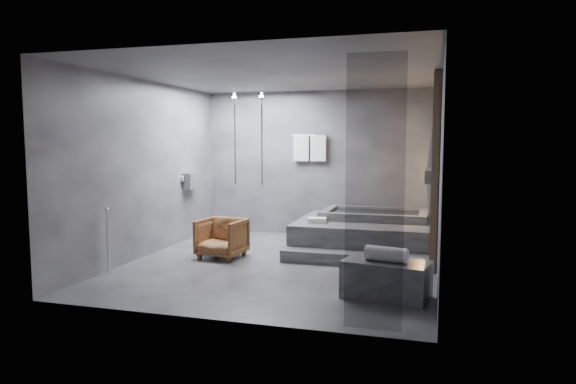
% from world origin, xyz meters
% --- Properties ---
extents(room, '(5.00, 5.04, 2.82)m').
position_xyz_m(room, '(0.40, 0.24, 1.73)').
color(room, '#2D2D30').
rests_on(room, ground).
extents(tub_deck, '(2.20, 2.00, 0.50)m').
position_xyz_m(tub_deck, '(1.05, 1.45, 0.25)').
color(tub_deck, '#333335').
rests_on(tub_deck, ground).
extents(tub_step, '(2.20, 0.36, 0.18)m').
position_xyz_m(tub_step, '(1.05, 0.27, 0.09)').
color(tub_step, '#333335').
rests_on(tub_step, ground).
extents(concrete_bench, '(1.07, 0.72, 0.44)m').
position_xyz_m(concrete_bench, '(1.67, -1.25, 0.22)').
color(concrete_bench, '#333336').
rests_on(concrete_bench, ground).
extents(driftwood_chair, '(0.73, 0.75, 0.62)m').
position_xyz_m(driftwood_chair, '(-1.04, 0.17, 0.31)').
color(driftwood_chair, '#472511').
rests_on(driftwood_chair, ground).
extents(rolled_towel, '(0.52, 0.28, 0.18)m').
position_xyz_m(rolled_towel, '(1.67, -1.29, 0.53)').
color(rolled_towel, white).
rests_on(rolled_towel, concrete_bench).
extents(deck_towel, '(0.33, 0.27, 0.08)m').
position_xyz_m(deck_towel, '(0.34, 0.93, 0.54)').
color(deck_towel, white).
rests_on(deck_towel, tub_deck).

